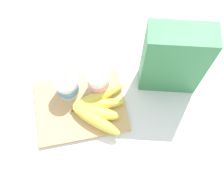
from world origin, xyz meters
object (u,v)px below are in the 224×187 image
object	(u,v)px
cutting_board	(81,106)
yogurt_cup_back	(98,82)
cereal_box	(174,60)
banana_bunch	(97,109)
yogurt_cup_front	(67,86)

from	to	relation	value
cutting_board	yogurt_cup_back	xyz separation A→B (m)	(0.07, 0.05, 0.05)
cereal_box	yogurt_cup_back	world-z (taller)	cereal_box
cutting_board	banana_bunch	xyz separation A→B (m)	(0.05, -0.03, 0.03)
banana_bunch	yogurt_cup_front	bearing A→B (deg)	133.84
cutting_board	yogurt_cup_back	size ratio (longest dim) A/B	2.97
cereal_box	yogurt_cup_front	size ratio (longest dim) A/B	3.34
cutting_board	yogurt_cup_back	bearing A→B (deg)	35.34
cutting_board	yogurt_cup_front	bearing A→B (deg)	118.03
cutting_board	banana_bunch	distance (m)	0.06
yogurt_cup_front	banana_bunch	world-z (taller)	yogurt_cup_front
banana_bunch	yogurt_cup_back	bearing A→B (deg)	76.84
cutting_board	cereal_box	world-z (taller)	cereal_box
cutting_board	yogurt_cup_front	xyz separation A→B (m)	(-0.03, 0.06, 0.05)
yogurt_cup_back	banana_bunch	distance (m)	0.08
yogurt_cup_front	banana_bunch	xyz separation A→B (m)	(0.08, -0.08, -0.02)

